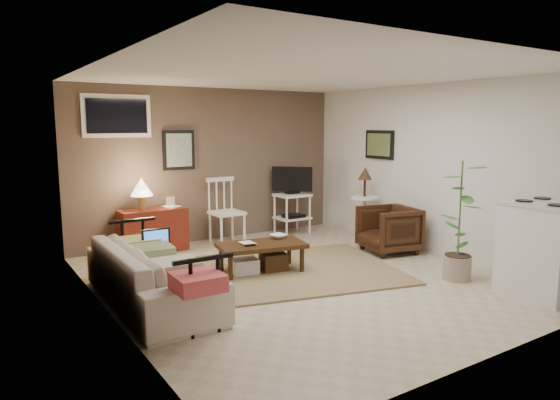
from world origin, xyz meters
TOP-DOWN VIEW (x-y plane):
  - floor at (0.00, 0.00)m, footprint 5.00×5.00m
  - art_back at (-0.55, 2.48)m, footprint 0.50×0.03m
  - art_right at (2.23, 1.05)m, footprint 0.03×0.60m
  - window at (-1.45, 2.48)m, footprint 0.96×0.03m
  - rug at (0.04, 0.31)m, footprint 3.01×2.64m
  - coffee_table at (-0.32, 0.45)m, footprint 1.15×0.74m
  - sofa at (-1.80, 0.16)m, footprint 0.62×2.11m
  - sofa_pillows at (-1.75, -0.09)m, footprint 0.41×2.01m
  - sofa_end_rails at (-1.68, 0.16)m, footprint 0.57×2.11m
  - laptop at (-1.60, 0.52)m, footprint 0.32×0.24m
  - red_console at (-1.09, 2.23)m, footprint 0.94×0.42m
  - spindle_chair at (0.05, 2.12)m, footprint 0.46×0.46m
  - tv_stand at (1.30, 2.12)m, footprint 0.54×0.51m
  - side_table at (1.96, 1.07)m, footprint 0.44×0.44m
  - armchair at (1.76, 0.34)m, footprint 0.81×0.85m
  - potted_plant at (1.51, -1.04)m, footprint 0.36×0.36m
  - stove at (1.85, -1.90)m, footprint 0.79×0.73m
  - bowl at (0.02, 0.57)m, footprint 0.21×0.10m
  - book_table at (-0.55, 0.52)m, footprint 0.16×0.02m
  - book_console at (-0.88, 2.17)m, footprint 0.18×0.08m

SIDE VIEW (x-z plane):
  - floor at x=0.00m, z-range 0.00..0.00m
  - rug at x=0.04m, z-range 0.00..0.02m
  - coffee_table at x=-0.32m, z-range 0.02..0.43m
  - sofa_end_rails at x=-1.68m, z-range 0.00..0.71m
  - armchair at x=1.76m, z-range 0.00..0.74m
  - red_console at x=-1.09m, z-range -0.17..0.92m
  - sofa at x=-1.80m, z-range 0.00..0.82m
  - spindle_chair at x=0.05m, z-range -0.03..0.99m
  - bowl at x=0.02m, z-range 0.38..0.59m
  - book_table at x=-0.55m, z-range 0.38..0.59m
  - sofa_pillows at x=-1.75m, z-range 0.44..0.58m
  - stove at x=1.85m, z-range 0.00..1.03m
  - laptop at x=-1.60m, z-range 0.42..0.64m
  - tv_stand at x=1.30m, z-range 0.03..1.17m
  - side_table at x=1.96m, z-range 0.14..1.32m
  - book_console at x=-0.88m, z-range 0.63..0.87m
  - potted_plant at x=1.51m, z-range 0.05..1.49m
  - art_back at x=-0.55m, z-range 1.15..1.75m
  - art_right at x=2.23m, z-range 1.29..1.75m
  - window at x=-1.45m, z-range 1.65..2.25m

